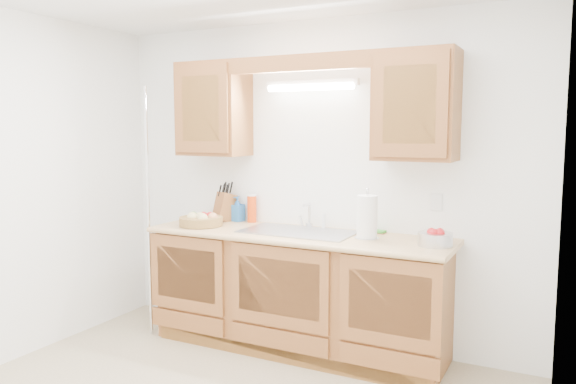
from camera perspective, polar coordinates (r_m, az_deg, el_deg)
The scene contains 17 objects.
room at distance 3.11m, azimuth -8.66°, elevation -1.36°, with size 3.52×3.50×2.50m.
base_cabinets at distance 4.30m, azimuth 1.01°, elevation -10.15°, with size 2.20×0.60×0.86m, color brown.
countertop at distance 4.18m, azimuth 0.93°, elevation -4.42°, with size 2.30×0.63×0.04m, color #E9B97A.
upper_cabinet_left at distance 4.66m, azimuth -7.54°, elevation 8.32°, with size 0.55×0.33×0.75m, color brown.
upper_cabinet_right at distance 3.97m, azimuth 12.90°, elevation 8.55°, with size 0.55×0.33×0.75m, color brown.
valance at distance 4.14m, azimuth 0.99°, elevation 12.99°, with size 2.20×0.05×0.12m, color brown.
fluorescent_fixture at distance 4.33m, azimuth 2.33°, elevation 10.80°, with size 0.76×0.08×0.08m.
sink at distance 4.21m, azimuth 1.06°, elevation -5.07°, with size 0.84×0.46×0.36m.
wire_shelf_pole at distance 4.61m, azimuth -14.00°, elevation -2.07°, with size 0.03×0.03×2.00m, color silver.
outlet_plate at distance 4.12m, azimuth 14.82°, elevation -1.00°, with size 0.08×0.01×0.12m, color white.
fruit_basket at distance 4.51m, azimuth -8.81°, elevation -2.82°, with size 0.45×0.45×0.11m.
knife_block at distance 4.71m, azimuth -6.45°, elevation -1.48°, with size 0.18×0.22×0.34m.
orange_canister at distance 4.63m, azimuth -3.69°, elevation -1.67°, with size 0.10×0.10×0.23m.
soap_bottle at distance 4.70m, azimuth -5.15°, elevation -1.71°, with size 0.09×0.10×0.21m, color #2468B6.
sponge at distance 4.21m, azimuth 9.10°, elevation -4.02°, with size 0.12×0.08×0.02m.
paper_towel at distance 3.96m, azimuth 8.04°, elevation -2.58°, with size 0.18×0.18×0.36m.
apple_bowl at distance 3.83m, azimuth 14.74°, elevation -4.55°, with size 0.28×0.28×0.12m.
Camera 1 is at (1.80, -2.51, 1.67)m, focal length 35.00 mm.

